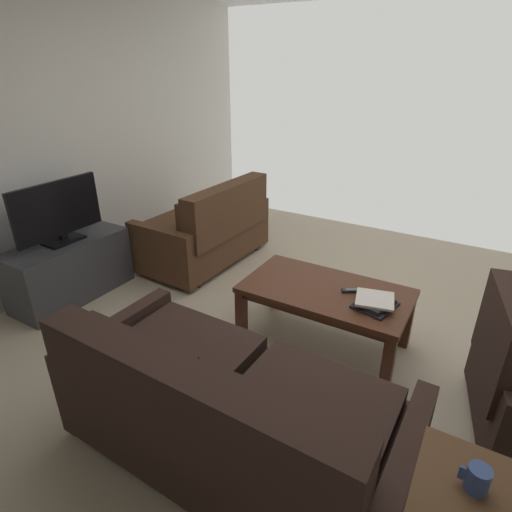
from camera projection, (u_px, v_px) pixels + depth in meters
ground_plane at (325, 350)px, 3.08m from camera, size 5.29×5.32×0.01m
wall_right at (63, 142)px, 3.74m from camera, size 0.12×5.32×2.59m
sofa_main at (225, 412)px, 2.06m from camera, size 1.80×0.91×0.84m
loveseat_near at (209, 229)px, 4.29m from camera, size 0.84×1.41×0.88m
coffee_table at (325, 297)px, 2.98m from camera, size 1.18×0.65×0.48m
tv_stand at (70, 269)px, 3.68m from camera, size 0.45×1.04×0.54m
flat_tv at (58, 212)px, 3.45m from camera, size 0.20×0.80×0.53m
coffee_mug at (477, 479)px, 1.44m from camera, size 0.10×0.08×0.10m
book_stack at (375, 303)px, 2.72m from camera, size 0.29×0.31×0.06m
tv_remote at (353, 291)px, 2.91m from camera, size 0.16×0.12×0.02m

